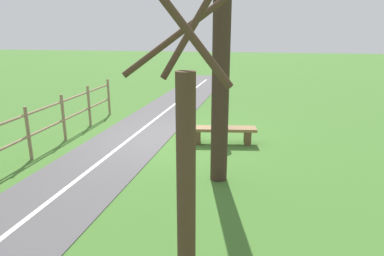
# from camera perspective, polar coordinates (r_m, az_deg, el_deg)

# --- Properties ---
(ground_plane) EXTENTS (80.00, 80.00, 0.00)m
(ground_plane) POSITION_cam_1_polar(r_m,az_deg,el_deg) (9.69, -3.32, -1.81)
(ground_plane) COLOR #3D6B28
(paved_path) EXTENTS (3.18, 36.05, 0.02)m
(paved_path) POSITION_cam_1_polar(r_m,az_deg,el_deg) (6.74, -22.56, -11.21)
(paved_path) COLOR #4C494C
(paved_path) RESTS_ON ground_plane
(path_centre_line) EXTENTS (1.01, 31.99, 0.00)m
(path_centre_line) POSITION_cam_1_polar(r_m,az_deg,el_deg) (6.74, -22.56, -11.14)
(path_centre_line) COLOR silver
(path_centre_line) RESTS_ON paved_path
(bench) EXTENTS (1.83, 0.69, 0.45)m
(bench) POSITION_cam_1_polar(r_m,az_deg,el_deg) (9.24, 5.08, -0.70)
(bench) COLOR brown
(bench) RESTS_ON ground_plane
(person_seated) EXTENTS (0.38, 0.38, 0.71)m
(person_seated) POSITION_cam_1_polar(r_m,az_deg,el_deg) (9.13, 4.93, 1.93)
(person_seated) COLOR #2847B7
(person_seated) RESTS_ON bench
(bicycle) EXTENTS (0.08, 1.62, 0.83)m
(bicycle) POSITION_cam_1_polar(r_m,az_deg,el_deg) (9.34, -0.99, -0.24)
(bicycle) COLOR black
(bicycle) RESTS_ON ground_plane
(backpack) EXTENTS (0.35, 0.35, 0.47)m
(backpack) POSITION_cam_1_polar(r_m,az_deg,el_deg) (9.83, -0.71, -0.10)
(backpack) COLOR olive
(backpack) RESTS_ON ground_plane
(tree_far_right) EXTENTS (1.28, 1.29, 3.41)m
(tree_far_right) POSITION_cam_1_polar(r_m,az_deg,el_deg) (3.64, -1.07, -7.20)
(tree_far_right) COLOR #473323
(tree_far_right) RESTS_ON ground_plane
(tree_by_path) EXTENTS (1.38, 1.35, 4.96)m
(tree_by_path) POSITION_cam_1_polar(r_m,az_deg,el_deg) (6.56, 4.80, 9.98)
(tree_by_path) COLOR #38281E
(tree_by_path) RESTS_ON ground_plane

